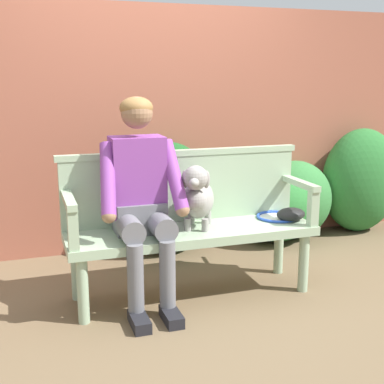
# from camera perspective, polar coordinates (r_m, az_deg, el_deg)

# --- Properties ---
(ground_plane) EXTENTS (40.00, 40.00, 0.00)m
(ground_plane) POSITION_cam_1_polar(r_m,az_deg,el_deg) (3.61, -0.00, -11.26)
(ground_plane) COLOR brown
(brick_garden_fence) EXTENTS (8.00, 0.30, 2.04)m
(brick_garden_fence) POSITION_cam_1_polar(r_m,az_deg,el_deg) (4.53, -5.08, 7.03)
(brick_garden_fence) COLOR #9E5642
(brick_garden_fence) RESTS_ON ground
(hedge_bush_far_right) EXTENTS (0.83, 0.53, 0.94)m
(hedge_bush_far_right) POSITION_cam_1_polar(r_m,az_deg,el_deg) (4.30, -2.92, -0.66)
(hedge_bush_far_right) COLOR #194C1E
(hedge_bush_far_right) RESTS_ON ground
(hedge_bush_mid_left) EXTENTS (0.77, 0.75, 0.63)m
(hedge_bush_mid_left) POSITION_cam_1_polar(r_m,az_deg,el_deg) (4.73, 9.17, -1.57)
(hedge_bush_mid_left) COLOR #286B2D
(hedge_bush_mid_left) RESTS_ON ground
(hedge_bush_far_left) EXTENTS (0.71, 0.58, 0.72)m
(hedge_bush_far_left) POSITION_cam_1_polar(r_m,az_deg,el_deg) (4.82, 11.20, -0.82)
(hedge_bush_far_left) COLOR #337538
(hedge_bush_far_left) RESTS_ON ground
(hedge_bush_mid_right) EXTENTS (0.78, 0.54, 0.99)m
(hedge_bush_mid_right) POSITION_cam_1_polar(r_m,az_deg,el_deg) (5.16, 18.14, 1.23)
(hedge_bush_mid_right) COLOR #286B2D
(hedge_bush_mid_right) RESTS_ON ground
(garden_bench) EXTENTS (1.67, 0.48, 0.47)m
(garden_bench) POSITION_cam_1_polar(r_m,az_deg,el_deg) (3.46, -0.00, -5.07)
(garden_bench) COLOR #9EB793
(garden_bench) RESTS_ON ground
(bench_backrest) EXTENTS (1.71, 0.06, 0.50)m
(bench_backrest) POSITION_cam_1_polar(r_m,az_deg,el_deg) (3.58, -1.08, 0.77)
(bench_backrest) COLOR #9EB793
(bench_backrest) RESTS_ON garden_bench
(bench_armrest_left_end) EXTENTS (0.06, 0.48, 0.28)m
(bench_armrest_left_end) POSITION_cam_1_polar(r_m,az_deg,el_deg) (3.15, -13.29, -2.22)
(bench_armrest_left_end) COLOR #9EB793
(bench_armrest_left_end) RESTS_ON garden_bench
(bench_armrest_right_end) EXTENTS (0.06, 0.48, 0.28)m
(bench_armrest_right_end) POSITION_cam_1_polar(r_m,az_deg,el_deg) (3.64, 12.35, -0.17)
(bench_armrest_right_end) COLOR #9EB793
(bench_armrest_right_end) RESTS_ON garden_bench
(person_seated) EXTENTS (0.56, 0.64, 1.34)m
(person_seated) POSITION_cam_1_polar(r_m,az_deg,el_deg) (3.28, -5.69, -0.14)
(person_seated) COLOR black
(person_seated) RESTS_ON ground
(dog_on_bench) EXTENTS (0.33, 0.44, 0.44)m
(dog_on_bench) POSITION_cam_1_polar(r_m,az_deg,el_deg) (3.39, 0.60, -0.46)
(dog_on_bench) COLOR gray
(dog_on_bench) RESTS_ON garden_bench
(tennis_racket) EXTENTS (0.32, 0.57, 0.03)m
(tennis_racket) POSITION_cam_1_polar(r_m,az_deg,el_deg) (3.77, 9.19, -2.60)
(tennis_racket) COLOR blue
(tennis_racket) RESTS_ON garden_bench
(baseball_glove) EXTENTS (0.26, 0.22, 0.09)m
(baseball_glove) POSITION_cam_1_polar(r_m,az_deg,el_deg) (3.68, 10.87, -2.44)
(baseball_glove) COLOR black
(baseball_glove) RESTS_ON garden_bench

